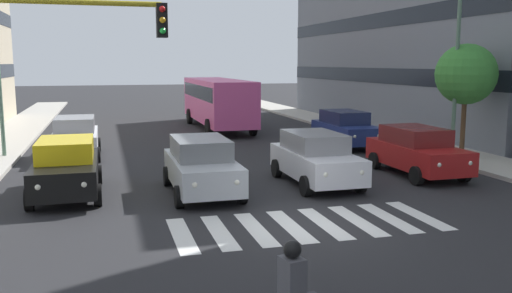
% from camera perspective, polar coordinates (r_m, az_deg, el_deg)
% --- Properties ---
extents(ground_plane, '(180.00, 180.00, 0.00)m').
position_cam_1_polar(ground_plane, '(13.79, 5.42, -8.14)').
color(ground_plane, '#262628').
extents(crosswalk_markings, '(6.75, 2.80, 0.01)m').
position_cam_1_polar(crosswalk_markings, '(13.79, 5.42, -8.13)').
color(crosswalk_markings, silver).
rests_on(crosswalk_markings, ground_plane).
extents(car_0, '(2.02, 4.44, 1.72)m').
position_cam_1_polar(car_0, '(20.33, 16.47, -0.42)').
color(car_0, maroon).
rests_on(car_0, ground_plane).
extents(car_1, '(2.02, 4.44, 1.72)m').
position_cam_1_polar(car_1, '(18.11, 6.25, -1.20)').
color(car_1, silver).
rests_on(car_1, ground_plane).
extents(car_2, '(2.02, 4.44, 1.72)m').
position_cam_1_polar(car_2, '(16.77, -5.74, -1.99)').
color(car_2, '#B2B7BC').
rests_on(car_2, ground_plane).
extents(car_3, '(2.02, 4.44, 1.72)m').
position_cam_1_polar(car_3, '(17.38, -19.26, -2.06)').
color(car_3, black).
rests_on(car_3, ground_plane).
extents(car_row2_0, '(2.02, 4.44, 1.72)m').
position_cam_1_polar(car_row2_0, '(26.47, 9.33, 1.89)').
color(car_row2_0, navy).
rests_on(car_row2_0, ground_plane).
extents(car_row2_1, '(2.02, 4.44, 1.72)m').
position_cam_1_polar(car_row2_1, '(24.34, -18.41, 0.96)').
color(car_row2_1, silver).
rests_on(car_row2_1, ground_plane).
extents(bus_behind_traffic, '(2.78, 10.50, 3.00)m').
position_cam_1_polar(bus_behind_traffic, '(33.37, -4.07, 5.06)').
color(bus_behind_traffic, '#DB5193').
rests_on(bus_behind_traffic, ground_plane).
extents(traffic_light_gantry, '(4.68, 0.36, 5.50)m').
position_cam_1_polar(traffic_light_gantry, '(12.83, -23.76, 6.79)').
color(traffic_light_gantry, '#AD991E').
rests_on(traffic_light_gantry, ground_plane).
extents(street_lamp_left, '(3.44, 0.28, 7.96)m').
position_cam_1_polar(street_lamp_left, '(23.18, 19.32, 10.78)').
color(street_lamp_left, '#4C6B56').
rests_on(street_lamp_left, sidewalk_left).
extents(street_lamp_right, '(2.94, 0.28, 7.18)m').
position_cam_1_polar(street_lamp_right, '(24.81, -24.43, 9.25)').
color(street_lamp_right, '#4C6B56').
rests_on(street_lamp_right, sidewalk_right).
extents(street_tree_1, '(2.48, 2.48, 4.63)m').
position_cam_1_polar(street_tree_1, '(24.04, 21.15, 7.05)').
color(street_tree_1, '#513823').
rests_on(street_tree_1, sidewalk_left).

